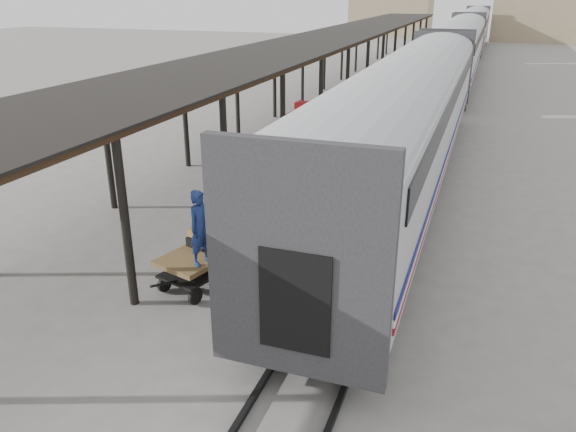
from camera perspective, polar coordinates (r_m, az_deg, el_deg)
The scene contains 11 objects.
ground at distance 14.34m, azimuth -6.34°, elevation -5.84°, with size 160.00×160.00×0.00m, color slate.
train at distance 45.39m, azimuth 16.87°, elevation 16.11°, with size 3.45×76.01×4.01m.
canopy at distance 36.60m, azimuth 5.24°, elevation 17.77°, with size 4.90×64.30×4.15m.
rails at distance 45.90m, azimuth 16.53°, elevation 12.87°, with size 1.54×150.00×0.12m.
building_far at distance 89.78m, azimuth 26.11°, elevation 18.24°, with size 18.00×10.00×8.00m, color tan.
building_left at distance 94.73m, azimuth 10.46°, elevation 19.47°, with size 12.00×8.00×6.00m, color tan.
baggage_cart at distance 13.74m, azimuth -8.26°, elevation -4.22°, with size 1.86×2.65×0.86m.
suitcase_stack at distance 13.84m, azimuth -7.52°, elevation -2.09°, with size 1.43×1.17×0.57m.
luggage_tug at distance 27.96m, azimuth 1.52°, elevation 9.69°, with size 1.18×1.80×1.52m.
porter at distance 12.65m, azimuth -8.85°, elevation -1.18°, with size 0.64×0.42×1.76m, color navy.
pedestrian at distance 23.99m, azimuth 0.31°, elevation 7.87°, with size 0.94×0.39×1.60m, color black.
Camera 1 is at (5.67, -11.36, 6.67)m, focal length 35.00 mm.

